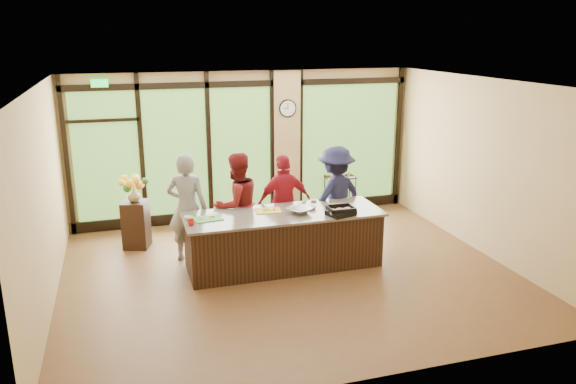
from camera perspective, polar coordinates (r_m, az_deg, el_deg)
floor at (r=9.09m, az=0.08°, el=-8.22°), size 7.00×7.00×0.00m
ceiling at (r=8.33m, az=0.09°, el=10.98°), size 7.00×7.00×0.00m
back_wall at (r=11.42m, az=-4.33°, el=4.66°), size 7.00×0.00×7.00m
left_wall at (r=8.31m, az=-23.68°, el=-0.92°), size 0.00×6.00×6.00m
right_wall at (r=10.15m, az=19.37°, el=2.38°), size 0.00×6.00×6.00m
window_wall at (r=11.43m, az=-3.46°, el=4.15°), size 6.90×0.12×3.00m
island_base at (r=9.19m, az=-0.47°, el=-4.98°), size 3.10×1.00×0.88m
countertop at (r=9.03m, az=-0.47°, el=-2.25°), size 3.20×1.10×0.04m
wall_clock at (r=11.38m, az=-0.03°, el=8.50°), size 0.36×0.04×0.36m
cook_left at (r=9.42m, az=-10.20°, el=-1.59°), size 0.79×0.66×1.85m
cook_midleft at (r=9.54m, az=-5.22°, el=-1.32°), size 1.07×0.96×1.80m
cook_midright at (r=9.79m, az=-0.39°, el=-1.11°), size 1.04×0.52×1.70m
cook_right at (r=10.01m, az=4.83°, el=-0.45°), size 1.33×1.04×1.81m
roasting_pan at (r=8.94m, az=5.40°, el=-2.13°), size 0.49×0.43×0.07m
mixing_bowl at (r=9.00m, az=1.19°, el=-1.88°), size 0.48×0.48×0.09m
cutting_board_left at (r=8.82m, az=-8.18°, el=-2.69°), size 0.47×0.38×0.01m
cutting_board_center at (r=9.13m, az=-2.04°, el=-1.90°), size 0.44×0.35×0.01m
cutting_board_right at (r=9.42m, az=5.53°, el=-1.40°), size 0.42×0.36×0.01m
prep_bowl_near at (r=8.86m, az=-10.07°, el=-2.58°), size 0.16×0.16×0.04m
prep_bowl_mid at (r=9.22m, az=2.47°, el=-1.60°), size 0.19×0.19×0.04m
prep_bowl_far at (r=9.65m, az=2.62°, el=-0.86°), size 0.12×0.12×0.03m
red_ramekin at (r=8.56m, az=-9.82°, el=-3.08°), size 0.14×0.14×0.08m
flower_stand at (r=10.37m, az=-15.17°, el=-3.18°), size 0.53×0.53×0.85m
flower_vase at (r=10.21m, az=-15.39°, el=-0.29°), size 0.23×0.23×0.24m
bar_cart at (r=11.99m, az=5.30°, el=0.36°), size 0.64×0.38×0.86m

